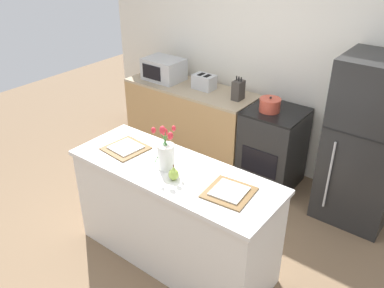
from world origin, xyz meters
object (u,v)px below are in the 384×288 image
Objects in this scene: flower_vase at (166,154)px; microwave at (164,69)px; plate_setting_right at (229,192)px; cooking_pot at (270,105)px; knife_block at (238,90)px; toaster at (204,82)px; plate_setting_left at (125,148)px; refrigerator at (366,143)px; stove_range at (272,148)px; pear_figurine at (174,174)px.

flower_vase is 0.82× the size of microwave.
cooking_pot reaches higher than plate_setting_right.
toaster is at bearing 175.86° from knife_block.
plate_setting_left is 1.33× the size of knife_block.
cooking_pot is (-1.01, -0.05, 0.15)m from refrigerator.
plate_setting_left is at bearing -134.62° from refrigerator.
refrigerator reaches higher than toaster.
plate_setting_right is at bearing -107.84° from refrigerator.
toaster is at bearing 4.71° from microwave.
microwave reaches higher than stove_range.
plate_setting_right is at bearing -72.38° from cooking_pot.
flower_vase is at bearing -48.49° from microwave.
cooking_pot is (0.57, 1.55, 0.03)m from plate_setting_left.
pear_figurine reaches higher than cooking_pot.
plate_setting_right is at bearing 0.00° from plate_setting_left.
refrigerator is 1.46m from knife_block.
stove_range is 6.90× the size of pear_figurine.
knife_block is at bearing 179.55° from refrigerator.
refrigerator is 1.69m from plate_setting_right.
stove_range is at bearing -2.77° from toaster.
plate_setting_right is 2.58m from microwave.
pear_figurine is 0.37× the size of plate_setting_left.
pear_figurine is at bearing -74.03° from knife_block.
flower_vase is 1.41× the size of toaster.
stove_range is 1.73m from plate_setting_right.
pear_figurine is at bearing -90.04° from stove_range.
stove_range is 1.89× the size of microwave.
flower_vase is at bearing -178.66° from plate_setting_right.
pear_figurine is 0.37× the size of plate_setting_right.
toaster reaches higher than plate_setting_left.
microwave is (-1.58, 1.71, 0.05)m from pear_figurine.
microwave is at bearing -179.33° from knife_block.
flower_vase is at bearing 148.75° from pear_figurine.
plate_setting_right is at bearing -60.16° from knife_block.
cooking_pot reaches higher than stove_range.
refrigerator is (0.95, 0.00, 0.38)m from stove_range.
plate_setting_right is 1.86m from knife_block.
toaster is 0.50m from knife_block.
plate_setting_left and plate_setting_right have the same top height.
microwave is at bearing -179.97° from refrigerator.
toaster reaches higher than stove_range.
knife_block is (-0.49, 0.01, 0.56)m from stove_range.
plate_setting_right is at bearing -49.22° from toaster.
knife_block is at bearing -4.14° from toaster.
refrigerator is 2.26m from plate_setting_left.
flower_vase is (-1.10, -1.62, 0.24)m from refrigerator.
flower_vase reaches higher than stove_range.
refrigerator is 7.29× the size of cooking_pot.
refrigerator is 4.20× the size of flower_vase.
refrigerator reaches higher than plate_setting_right.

